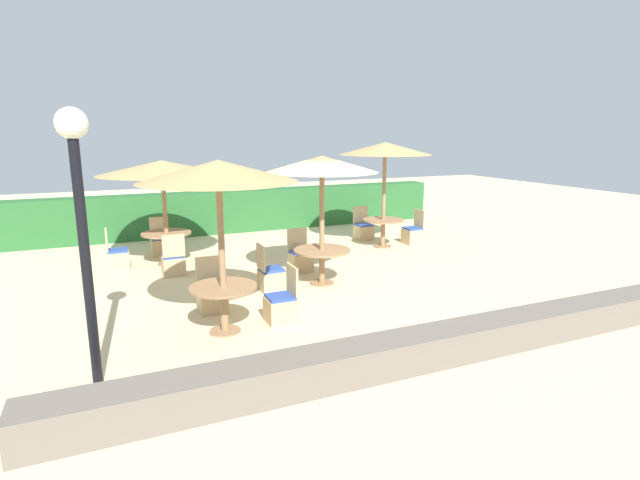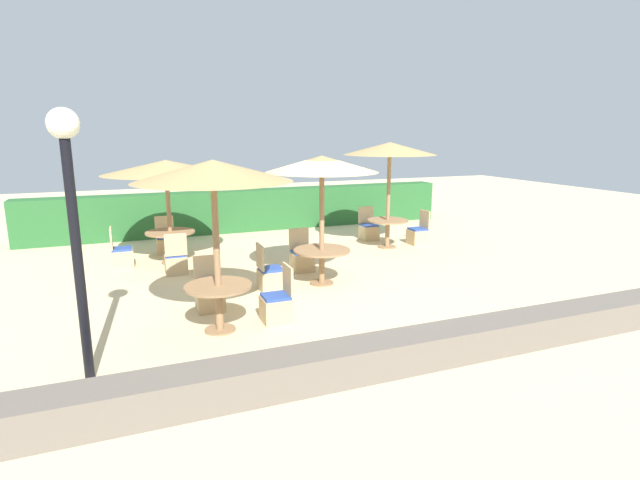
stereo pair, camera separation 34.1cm
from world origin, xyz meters
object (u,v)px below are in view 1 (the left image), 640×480
object	(u,v)px
parasol_front_left	(218,172)
patio_chair_center_north	(300,259)
patio_chair_back_left_west	(117,258)
lamp_post	(79,194)
patio_chair_center_west	(271,278)
parasol_back_left	(162,168)
patio_chair_back_right_north	(363,230)
parasol_back_right	(385,149)
round_table_back_left	(167,239)
patio_chair_front_left_north	(212,296)
parasol_center	(322,165)
round_table_center	(322,256)
patio_chair_back_left_north	(161,244)
round_table_front_left	(224,296)
patio_chair_front_left_east	(281,306)
patio_chair_back_left_south	(174,263)
patio_chair_back_right_east	(413,234)
round_table_back_right	(383,225)

from	to	relation	value
parasol_front_left	patio_chair_center_north	xyz separation A→B (m)	(2.35, 2.77, -2.21)
patio_chair_back_left_west	lamp_post	bearing A→B (deg)	-4.47
parasol_front_left	patio_chair_center_west	distance (m)	3.06
lamp_post	parasol_back_left	bearing A→B (deg)	74.46
patio_chair_back_right_north	patio_chair_back_left_west	bearing A→B (deg)	4.85
parasol_back_right	patio_chair_center_north	distance (m)	3.93
parasol_back_left	round_table_back_left	xyz separation A→B (m)	(0.00, 0.00, -1.63)
parasol_back_left	patio_chair_front_left_north	bearing A→B (deg)	-84.94
patio_chair_center_north	parasol_center	bearing A→B (deg)	92.45
parasol_center	round_table_center	world-z (taller)	parasol_center
patio_chair_center_west	patio_chair_back_left_north	bearing A→B (deg)	-157.28
round_table_front_left	patio_chair_front_left_east	world-z (taller)	patio_chair_front_left_east
parasol_back_left	patio_chair_center_west	world-z (taller)	parasol_back_left
patio_chair_back_left_west	patio_chair_back_right_north	distance (m)	6.63
round_table_back_left	patio_chair_center_west	world-z (taller)	patio_chair_center_west
patio_chair_back_left_west	patio_chair_front_left_east	distance (m)	5.08
patio_chair_back_left_north	patio_chair_back_right_north	distance (m)	5.57
patio_chair_back_left_south	parasol_back_right	world-z (taller)	parasol_back_right
round_table_back_left	patio_chair_center_north	distance (m)	3.19
patio_chair_back_left_west	patio_chair_back_right_east	bearing A→B (deg)	86.44
lamp_post	patio_chair_front_left_north	bearing A→B (deg)	46.77
parasol_front_left	patio_chair_front_left_east	world-z (taller)	parasol_front_left
patio_chair_back_left_west	patio_chair_front_left_east	world-z (taller)	same
parasol_back_left	parasol_front_left	distance (m)	4.54
patio_chair_front_left_north	patio_chair_back_right_east	bearing A→B (deg)	-153.51
round_table_back_left	parasol_center	xyz separation A→B (m)	(2.69, -2.84, 1.80)
round_table_back_right	parasol_center	xyz separation A→B (m)	(-2.84, -2.38, 1.82)
patio_chair_front_left_east	patio_chair_back_left_north	bearing A→B (deg)	13.06
parasol_back_right	patio_chair_back_left_north	bearing A→B (deg)	164.91
patio_chair_back_left_west	parasol_front_left	distance (m)	5.25
patio_chair_center_north	patio_chair_center_west	size ratio (longest dim) A/B	1.00
patio_chair_back_left_north	patio_chair_back_right_north	world-z (taller)	same
round_table_center	patio_chair_center_north	bearing A→B (deg)	92.45
round_table_front_left	patio_chair_center_north	world-z (taller)	patio_chair_center_north
patio_chair_back_left_north	round_table_front_left	distance (m)	5.59
round_table_back_right	lamp_post	bearing A→B (deg)	-144.57
lamp_post	patio_chair_front_left_east	xyz separation A→B (m)	(2.76, 1.00, -2.09)
lamp_post	parasol_back_right	distance (m)	8.65
patio_chair_center_west	parasol_back_left	bearing A→B (deg)	-150.80
round_table_back_left	round_table_back_right	bearing A→B (deg)	-4.72
parasol_back_right	round_table_front_left	bearing A→B (deg)	-142.15
patio_chair_back_right_east	patio_chair_back_right_north	world-z (taller)	same
round_table_front_left	parasol_center	world-z (taller)	parasol_center
round_table_back_right	patio_chair_center_west	world-z (taller)	patio_chair_center_west
patio_chair_front_left_north	round_table_back_left	bearing A→B (deg)	-84.94
parasol_back_left	parasol_center	size ratio (longest dim) A/B	1.10
patio_chair_back_left_south	round_table_back_right	distance (m)	5.56
patio_chair_back_left_west	round_table_front_left	size ratio (longest dim) A/B	0.90
patio_chair_back_left_west	parasol_center	xyz separation A→B (m)	(3.78, -2.88, 2.15)
parasol_back_right	round_table_center	size ratio (longest dim) A/B	2.42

